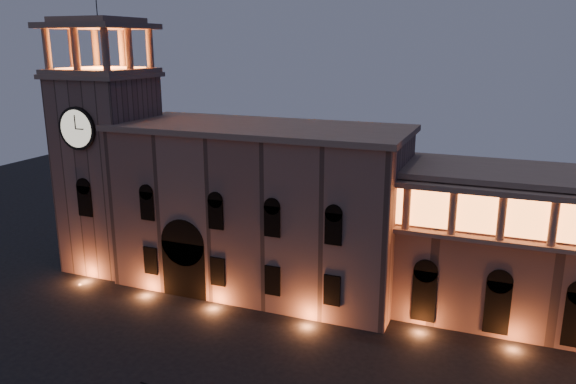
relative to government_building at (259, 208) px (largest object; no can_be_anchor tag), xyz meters
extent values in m
cube|color=#805F53|center=(0.08, 0.07, -0.27)|extent=(30.00, 12.00, 17.00)
cube|color=gray|center=(0.08, 0.07, 8.53)|extent=(30.80, 12.80, 0.60)
cube|color=black|center=(-5.92, -5.33, -5.77)|extent=(5.00, 1.40, 6.00)
cylinder|color=black|center=(-5.92, -5.33, -2.77)|extent=(5.00, 1.40, 5.00)
cube|color=orange|center=(-5.92, -5.53, -5.97)|extent=(4.20, 0.20, 5.00)
cube|color=#805F53|center=(-18.42, -0.93, 2.23)|extent=(9.00, 9.00, 22.00)
cube|color=gray|center=(-18.42, -0.93, 13.48)|extent=(9.80, 9.80, 0.50)
cylinder|color=black|center=(-18.42, -5.61, 8.23)|extent=(4.60, 0.35, 4.60)
cylinder|color=beige|center=(-18.42, -5.75, 8.23)|extent=(4.00, 0.12, 4.00)
cube|color=gray|center=(-18.42, -0.93, 13.98)|extent=(9.40, 9.40, 0.50)
cube|color=orange|center=(-18.42, -0.93, 14.28)|extent=(6.80, 6.80, 0.15)
cylinder|color=gray|center=(-22.22, -4.73, 16.33)|extent=(0.76, 0.76, 4.20)
cylinder|color=gray|center=(-18.42, -4.73, 16.33)|extent=(0.76, 0.76, 4.20)
cylinder|color=gray|center=(-14.62, -4.73, 16.33)|extent=(0.76, 0.76, 4.20)
cylinder|color=gray|center=(-22.22, 2.87, 16.33)|extent=(0.76, 0.76, 4.20)
cylinder|color=gray|center=(-18.42, 2.87, 16.33)|extent=(0.76, 0.76, 4.20)
cylinder|color=gray|center=(-14.62, 2.87, 16.33)|extent=(0.76, 0.76, 4.20)
cylinder|color=gray|center=(-22.22, -0.93, 16.33)|extent=(0.76, 0.76, 4.20)
cylinder|color=gray|center=(-14.62, -0.93, 16.33)|extent=(0.76, 0.76, 4.20)
cube|color=gray|center=(-18.42, -0.93, 18.73)|extent=(9.80, 9.80, 0.60)
cube|color=gray|center=(-18.42, -0.93, 19.33)|extent=(7.50, 7.50, 0.60)
cylinder|color=gray|center=(16.08, -3.43, 2.73)|extent=(0.70, 0.70, 4.00)
cylinder|color=gray|center=(20.08, -3.43, 2.73)|extent=(0.70, 0.70, 4.00)
cylinder|color=gray|center=(24.08, -3.43, 2.73)|extent=(0.70, 0.70, 4.00)
cylinder|color=gray|center=(28.08, -3.43, 2.73)|extent=(0.70, 0.70, 4.00)
camera|label=1|loc=(23.95, -52.08, 16.92)|focal=35.00mm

